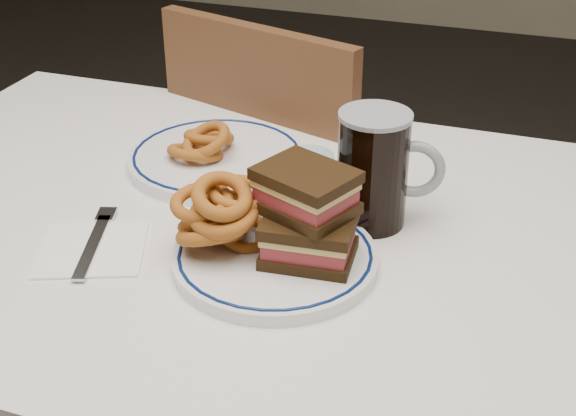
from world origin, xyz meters
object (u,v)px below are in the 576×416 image
(chair_far, at_px, (294,207))
(main_plate, at_px, (275,257))
(far_plate, at_px, (217,158))
(beer_mug, at_px, (375,168))
(reuben_sandwich, at_px, (307,215))

(chair_far, relative_size, main_plate, 3.41)
(chair_far, height_order, main_plate, chair_far)
(main_plate, xyz_separation_m, far_plate, (-0.19, 0.24, 0.00))
(main_plate, relative_size, far_plate, 0.94)
(beer_mug, bearing_deg, reuben_sandwich, -110.97)
(main_plate, bearing_deg, chair_far, 106.35)
(main_plate, height_order, beer_mug, beer_mug)
(reuben_sandwich, xyz_separation_m, far_plate, (-0.23, 0.23, -0.07))
(main_plate, relative_size, beer_mug, 1.61)
(main_plate, bearing_deg, beer_mug, 57.77)
(far_plate, bearing_deg, reuben_sandwich, -45.61)
(chair_far, bearing_deg, far_plate, -93.88)
(main_plate, height_order, far_plate, far_plate)
(chair_far, distance_m, far_plate, 0.42)
(chair_far, relative_size, far_plate, 3.19)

